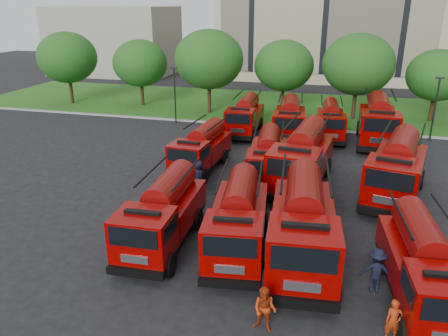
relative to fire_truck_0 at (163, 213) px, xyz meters
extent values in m
plane|color=black|center=(2.79, 3.48, -1.56)|extent=(140.00, 140.00, 0.00)
cube|color=#1D5015|center=(2.79, 29.48, -1.50)|extent=(70.00, 16.00, 0.12)
cube|color=gray|center=(2.79, 21.38, -1.49)|extent=(70.00, 0.30, 0.14)
cube|color=gray|center=(-27.21, 47.48, 3.44)|extent=(18.00, 12.00, 10.00)
cylinder|color=#382314|center=(-21.21, 25.48, -0.24)|extent=(0.36, 0.36, 2.62)
ellipsoid|color=#144714|center=(-21.21, 25.48, 3.47)|extent=(6.30, 6.30, 5.36)
cylinder|color=#382314|center=(-13.21, 26.48, -0.37)|extent=(0.36, 0.36, 2.38)
ellipsoid|color=#144714|center=(-13.21, 26.48, 3.00)|extent=(5.71, 5.71, 4.86)
cylinder|color=#382314|center=(-5.21, 24.98, -0.16)|extent=(0.36, 0.36, 2.80)
ellipsoid|color=#144714|center=(-5.21, 24.98, 3.80)|extent=(6.72, 6.72, 5.71)
cylinder|color=#382314|center=(1.79, 27.48, -0.33)|extent=(0.36, 0.36, 2.45)
ellipsoid|color=#144714|center=(1.79, 27.48, 3.13)|extent=(5.88, 5.88, 5.00)
cylinder|color=#382314|center=(8.79, 25.98, -0.19)|extent=(0.36, 0.36, 2.73)
ellipsoid|color=#144714|center=(8.79, 25.98, 3.67)|extent=(6.55, 6.55, 5.57)
cylinder|color=#382314|center=(15.79, 26.98, -0.42)|extent=(0.36, 0.36, 2.27)
ellipsoid|color=#144714|center=(15.79, 26.98, 2.80)|extent=(5.46, 5.46, 4.64)
cylinder|color=black|center=(-7.21, 20.68, 0.94)|extent=(0.14, 0.14, 5.00)
cube|color=black|center=(-7.21, 20.68, 3.49)|extent=(0.60, 0.25, 0.12)
cylinder|color=black|center=(14.79, 20.68, 0.94)|extent=(0.14, 0.14, 5.00)
cube|color=black|center=(14.79, 20.68, 3.49)|extent=(0.60, 0.25, 0.12)
cube|color=black|center=(0.00, 0.01, -0.94)|extent=(2.43, 6.71, 0.28)
cube|color=black|center=(0.13, -3.35, -0.99)|extent=(2.38, 0.33, 0.33)
cube|color=#7A0302|center=(0.09, -2.26, 0.13)|extent=(2.40, 2.17, 1.85)
cube|color=black|center=(0.13, -3.32, 0.55)|extent=(1.99, 0.12, 0.81)
cube|color=#7A0302|center=(-0.04, 1.05, -0.18)|extent=(2.49, 4.44, 1.23)
cylinder|color=#630605|center=(-0.04, 1.05, 0.83)|extent=(1.57, 4.03, 1.42)
cylinder|color=black|center=(-0.99, -2.49, -1.03)|extent=(0.37, 1.05, 1.04)
cylinder|color=black|center=(1.18, -2.41, -1.03)|extent=(0.37, 1.05, 1.04)
cylinder|color=black|center=(-1.15, 1.67, -1.03)|extent=(0.37, 1.05, 1.04)
cylinder|color=black|center=(1.02, 1.76, -1.03)|extent=(0.37, 1.05, 1.04)
cube|color=black|center=(3.44, 0.27, -0.93)|extent=(3.05, 6.92, 0.29)
cube|color=black|center=(3.88, -3.10, -0.98)|extent=(2.40, 0.55, 0.33)
cube|color=#7A0302|center=(3.74, -2.01, 0.14)|extent=(2.59, 2.39, 1.86)
cube|color=black|center=(3.88, -3.07, 0.57)|extent=(2.00, 0.31, 0.81)
cube|color=#7A0302|center=(3.31, 1.31, -0.17)|extent=(2.89, 4.66, 1.24)
cylinder|color=#630605|center=(3.31, 1.31, 0.84)|extent=(1.94, 4.16, 1.43)
cylinder|color=black|center=(2.68, -2.34, -1.03)|extent=(0.47, 1.09, 1.05)
cylinder|color=black|center=(4.86, -2.05, -1.03)|extent=(0.47, 1.09, 1.05)
cylinder|color=black|center=(2.13, 1.83, -1.03)|extent=(0.47, 1.09, 1.05)
cylinder|color=black|center=(4.31, 2.11, -1.03)|extent=(0.47, 1.09, 1.05)
cube|color=black|center=(6.28, 0.13, -0.86)|extent=(3.13, 7.72, 0.32)
cube|color=black|center=(6.61, -3.68, -0.91)|extent=(2.70, 0.50, 0.38)
cube|color=#7A0302|center=(6.51, -2.44, 0.35)|extent=(2.83, 2.59, 2.10)
cube|color=black|center=(6.61, -3.65, 0.84)|extent=(2.26, 0.25, 0.92)
cube|color=#7A0302|center=(6.18, 1.31, 0.01)|extent=(3.06, 5.16, 1.40)
cylinder|color=#630605|center=(6.18, 1.31, 1.15)|extent=(2.00, 4.65, 1.61)
cylinder|color=black|center=(5.29, -2.77, -0.96)|extent=(0.48, 1.21, 1.18)
cylinder|color=black|center=(7.76, -2.55, -0.96)|extent=(0.48, 1.21, 1.18)
cylinder|color=black|center=(4.88, 1.95, -0.96)|extent=(0.48, 1.21, 1.18)
cylinder|color=black|center=(7.34, 2.17, -0.96)|extent=(0.48, 1.21, 1.18)
cube|color=black|center=(10.81, -1.54, -0.95)|extent=(2.75, 6.66, 0.28)
cube|color=#7A0302|center=(11.03, -3.75, 0.09)|extent=(2.46, 2.25, 1.80)
cube|color=#7A0302|center=(10.71, -0.52, -0.21)|extent=(2.67, 4.46, 1.20)
cylinder|color=#630605|center=(10.71, -0.52, 0.77)|extent=(1.76, 4.00, 1.39)
cylinder|color=black|center=(9.99, -4.03, -1.05)|extent=(0.42, 1.04, 1.02)
cylinder|color=black|center=(9.59, 0.02, -1.05)|extent=(0.42, 1.04, 1.02)
cylinder|color=black|center=(11.71, 0.23, -1.05)|extent=(0.42, 1.04, 1.02)
cube|color=black|center=(-1.20, 9.61, -0.97)|extent=(2.49, 6.42, 0.27)
cube|color=black|center=(-1.42, 6.42, -1.02)|extent=(2.26, 0.38, 0.31)
cube|color=#7A0302|center=(-1.35, 7.45, 0.04)|extent=(2.33, 2.12, 1.75)
cube|color=black|center=(-1.41, 6.45, 0.45)|extent=(1.89, 0.17, 0.76)
cube|color=#7A0302|center=(-1.13, 10.59, -0.25)|extent=(2.48, 4.28, 1.17)
cylinder|color=#630605|center=(-1.13, 10.59, 0.70)|extent=(1.60, 3.86, 1.35)
cylinder|color=black|center=(-2.39, 7.34, -1.06)|extent=(0.38, 1.01, 0.99)
cylinder|color=black|center=(-0.32, 7.20, -1.06)|extent=(0.38, 1.01, 0.99)
cylinder|color=black|center=(-2.12, 11.29, -1.06)|extent=(0.38, 1.01, 0.99)
cylinder|color=black|center=(-0.06, 11.15, -1.06)|extent=(0.38, 1.01, 0.99)
cube|color=black|center=(3.37, 8.77, -0.96)|extent=(2.86, 6.66, 0.28)
cube|color=black|center=(3.75, 5.52, -1.00)|extent=(2.32, 0.50, 0.32)
cube|color=#7A0302|center=(3.63, 6.57, 0.08)|extent=(2.48, 2.28, 1.80)
cube|color=black|center=(3.75, 5.54, 0.50)|extent=(1.93, 0.27, 0.78)
cube|color=#7A0302|center=(3.26, 9.77, -0.22)|extent=(2.74, 4.48, 1.20)
cylinder|color=#630605|center=(3.26, 9.77, 0.76)|extent=(1.82, 4.01, 1.38)
cylinder|color=black|center=(2.60, 6.26, -1.05)|extent=(0.44, 1.04, 1.01)
cylinder|color=black|center=(4.71, 6.51, -1.05)|extent=(0.44, 1.04, 1.01)
cylinder|color=black|center=(2.13, 10.29, -1.05)|extent=(0.44, 1.04, 1.01)
cylinder|color=black|center=(4.23, 10.54, -1.05)|extent=(0.44, 1.04, 1.01)
cube|color=black|center=(5.49, 8.57, -0.84)|extent=(3.32, 7.96, 0.33)
cube|color=black|center=(5.09, 4.66, -0.89)|extent=(2.78, 0.56, 0.39)
cube|color=#7A0302|center=(5.22, 5.93, 0.41)|extent=(2.94, 2.70, 2.16)
cube|color=black|center=(5.10, 4.69, 0.91)|extent=(2.32, 0.29, 0.94)
cube|color=#7A0302|center=(5.62, 9.78, 0.05)|extent=(3.21, 5.34, 1.44)
cylinder|color=#630605|center=(5.62, 9.78, 1.22)|extent=(2.12, 4.79, 1.66)
cylinder|color=black|center=(3.94, 5.83, -0.95)|extent=(0.51, 1.25, 1.22)
cylinder|color=black|center=(6.47, 5.58, -0.95)|extent=(0.51, 1.25, 1.22)
cylinder|color=black|center=(4.43, 10.68, -0.95)|extent=(0.51, 1.25, 1.22)
cylinder|color=black|center=(6.96, 10.42, -0.95)|extent=(0.51, 1.25, 1.22)
cube|color=black|center=(10.81, 8.19, -0.85)|extent=(4.03, 7.93, 0.32)
cube|color=black|center=(10.00, 4.43, -0.91)|extent=(2.70, 0.84, 0.38)
cube|color=#7A0302|center=(10.27, 5.65, 0.36)|extent=(3.09, 2.89, 2.11)
cube|color=black|center=(10.01, 4.46, 0.85)|extent=(2.23, 0.53, 0.92)
cube|color=#7A0302|center=(11.07, 9.35, 0.01)|extent=(3.64, 5.43, 1.41)
cylinder|color=#630605|center=(11.07, 9.35, 1.16)|extent=(2.55, 4.78, 1.62)
cylinder|color=black|center=(9.00, 5.70, -0.96)|extent=(0.62, 1.24, 1.19)
cylinder|color=black|center=(11.44, 5.17, -0.96)|extent=(0.62, 1.24, 1.19)
cylinder|color=black|center=(10.01, 10.35, -0.96)|extent=(0.62, 1.24, 1.19)
cylinder|color=black|center=(12.44, 9.83, -0.96)|extent=(0.62, 1.24, 1.19)
cube|color=black|center=(-0.23, 18.87, -0.95)|extent=(2.30, 6.57, 0.28)
cube|color=black|center=(-0.15, 15.57, -1.00)|extent=(2.33, 0.29, 0.33)
cube|color=#7A0302|center=(-0.17, 16.64, 0.10)|extent=(2.33, 2.10, 1.82)
cube|color=black|center=(-0.15, 15.59, 0.52)|extent=(1.96, 0.09, 0.79)
cube|color=#7A0302|center=(-0.25, 19.89, -0.21)|extent=(2.39, 4.34, 1.21)
cylinder|color=#630605|center=(-0.25, 19.89, 0.78)|extent=(1.49, 3.94, 1.40)
cylinder|color=black|center=(-1.24, 16.42, -1.04)|extent=(0.35, 1.03, 1.02)
cylinder|color=black|center=(0.90, 16.48, -1.04)|extent=(0.35, 1.03, 1.02)
cylinder|color=black|center=(-1.34, 20.52, -1.04)|extent=(0.35, 1.03, 1.02)
cylinder|color=black|center=(0.80, 20.57, -1.04)|extent=(0.35, 1.03, 1.02)
cube|color=black|center=(3.62, 18.11, -0.92)|extent=(2.83, 7.06, 0.30)
cube|color=black|center=(3.91, 14.63, -0.96)|extent=(2.47, 0.45, 0.34)
cube|color=#7A0302|center=(3.81, 15.76, 0.19)|extent=(2.59, 2.36, 1.92)
cube|color=black|center=(3.90, 14.66, 0.64)|extent=(2.07, 0.22, 0.84)
cube|color=#7A0302|center=(3.52, 19.19, -0.13)|extent=(2.78, 4.72, 1.28)
cylinder|color=#630605|center=(3.52, 19.19, 0.92)|extent=(1.82, 4.25, 1.48)
cylinder|color=black|center=(2.70, 15.47, -1.01)|extent=(0.43, 1.11, 1.08)
cylinder|color=black|center=(4.96, 15.66, -1.01)|extent=(0.43, 1.11, 1.08)
cylinder|color=black|center=(2.34, 19.79, -1.01)|extent=(0.43, 1.11, 1.08)
cylinder|color=black|center=(4.60, 19.97, -1.01)|extent=(0.43, 1.11, 1.08)
cube|color=black|center=(6.82, 19.32, -0.98)|extent=(2.38, 6.29, 0.27)
cube|color=black|center=(7.00, 16.19, -1.03)|extent=(2.22, 0.35, 0.31)
cube|color=#7A0302|center=(6.94, 17.20, 0.01)|extent=(2.27, 2.06, 1.72)
cube|color=black|center=(6.99, 16.22, 0.41)|extent=(1.86, 0.15, 0.75)
cube|color=#7A0302|center=(6.76, 20.29, -0.27)|extent=(2.39, 4.18, 1.15)
cylinder|color=#630605|center=(6.76, 20.29, 0.66)|extent=(1.53, 3.78, 1.33)
cylinder|color=black|center=(5.93, 16.97, -1.07)|extent=(0.36, 0.99, 0.97)
cylinder|color=black|center=(7.96, 17.08, -1.07)|extent=(0.36, 0.99, 0.97)
cylinder|color=black|center=(5.71, 20.85, -1.07)|extent=(0.36, 0.99, 0.97)
cylinder|color=black|center=(7.74, 20.97, -1.07)|extent=(0.36, 0.99, 0.97)
cube|color=black|center=(10.45, 18.74, -0.83)|extent=(2.73, 7.85, 0.33)
cube|color=black|center=(10.37, 14.78, -0.89)|extent=(2.79, 0.34, 0.39)
cube|color=#7A0302|center=(10.40, 16.07, 0.42)|extent=(2.78, 2.51, 2.17)
cube|color=black|center=(10.37, 14.82, 0.92)|extent=(2.34, 0.11, 0.95)
cube|color=#7A0302|center=(10.48, 19.97, 0.06)|extent=(2.84, 5.18, 1.45)
cylinder|color=#630605|center=(10.48, 19.97, 1.24)|extent=(1.77, 4.72, 1.67)
cylinder|color=black|center=(9.11, 15.87, -0.94)|extent=(0.42, 1.23, 1.23)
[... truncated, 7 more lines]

